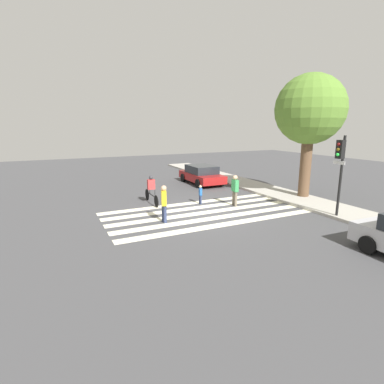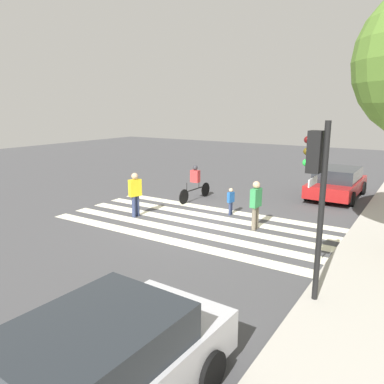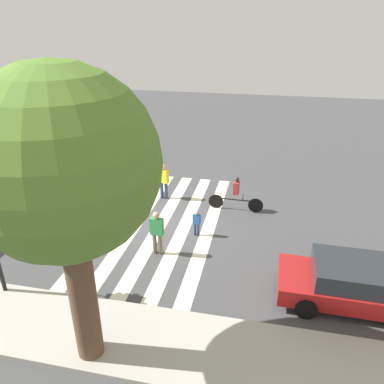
% 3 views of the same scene
% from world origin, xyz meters
% --- Properties ---
extents(ground_plane, '(60.00, 60.00, 0.00)m').
position_xyz_m(ground_plane, '(0.00, 0.00, 0.00)').
color(ground_plane, '#444447').
extents(sidewalk_curb, '(36.00, 2.50, 0.14)m').
position_xyz_m(sidewalk_curb, '(0.00, 6.25, 0.07)').
color(sidewalk_curb, '#ADA89E').
rests_on(sidewalk_curb, ground_plane).
extents(crosswalk_stripes, '(4.59, 10.00, 0.01)m').
position_xyz_m(crosswalk_stripes, '(0.00, 0.00, 0.00)').
color(crosswalk_stripes, '#F2EDCC').
rests_on(crosswalk_stripes, ground_plane).
extents(traffic_light, '(0.60, 0.50, 3.90)m').
position_xyz_m(traffic_light, '(3.54, 5.13, 2.73)').
color(traffic_light, black).
rests_on(traffic_light, ground_plane).
extents(street_tree, '(4.00, 4.00, 7.25)m').
position_xyz_m(street_tree, '(-0.16, 6.90, 5.17)').
color(street_tree, brown).
rests_on(street_tree, ground_plane).
extents(pedestrian_child_with_backpack, '(0.49, 0.26, 1.71)m').
position_xyz_m(pedestrian_child_with_backpack, '(-0.50, 2.15, 0.96)').
color(pedestrian_child_with_backpack, '#6B6051').
rests_on(pedestrian_child_with_backpack, ground_plane).
extents(pedestrian_adult_yellow_jacket, '(0.32, 0.20, 1.08)m').
position_xyz_m(pedestrian_adult_yellow_jacket, '(-1.65, 0.61, 0.61)').
color(pedestrian_adult_yellow_jacket, navy).
rests_on(pedestrian_adult_yellow_jacket, ground_plane).
extents(pedestrian_adult_blue_shirt, '(0.52, 0.35, 1.72)m').
position_xyz_m(pedestrian_adult_blue_shirt, '(0.54, -2.38, 0.97)').
color(pedestrian_adult_blue_shirt, navy).
rests_on(pedestrian_adult_blue_shirt, ground_plane).
extents(cyclist_near_curb, '(2.45, 0.41, 1.61)m').
position_xyz_m(cyclist_near_curb, '(-2.93, -1.84, 0.86)').
color(cyclist_near_curb, black).
rests_on(cyclist_near_curb, ground_plane).
extents(car_parked_far_curb, '(4.35, 2.13, 1.40)m').
position_xyz_m(car_parked_far_curb, '(-6.96, 3.45, 0.72)').
color(car_parked_far_curb, maroon).
rests_on(car_parked_far_curb, ground_plane).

